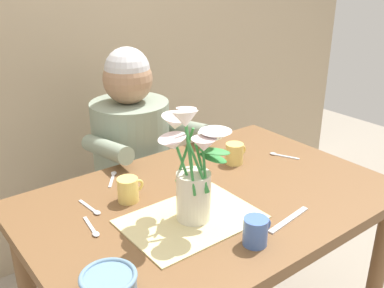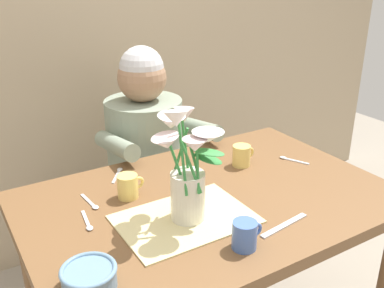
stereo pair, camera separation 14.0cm
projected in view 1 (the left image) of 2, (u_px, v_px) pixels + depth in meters
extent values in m
cube|color=tan|center=(66.00, 10.00, 2.03)|extent=(4.00, 0.10, 2.50)
cube|color=brown|center=(211.00, 201.00, 1.47)|extent=(1.20, 0.80, 0.04)
cylinder|color=brown|center=(376.00, 278.00, 1.67)|extent=(0.06, 0.06, 0.70)
cylinder|color=brown|center=(249.00, 205.00, 2.16)|extent=(0.06, 0.06, 0.70)
cylinder|color=#4C4C56|center=(137.00, 239.00, 2.16)|extent=(0.30, 0.30, 0.40)
cylinder|color=gray|center=(132.00, 155.00, 1.98)|extent=(0.34, 0.34, 0.50)
sphere|color=#A37A5B|center=(128.00, 79.00, 1.85)|extent=(0.21, 0.21, 0.21)
sphere|color=silver|center=(127.00, 70.00, 1.83)|extent=(0.19, 0.19, 0.19)
cylinder|color=gray|center=(107.00, 149.00, 1.72)|extent=(0.07, 0.33, 0.12)
cylinder|color=gray|center=(184.00, 128.00, 1.94)|extent=(0.07, 0.33, 0.12)
cube|color=beige|center=(191.00, 219.00, 1.32)|extent=(0.40, 0.28, 0.00)
cylinder|color=silver|center=(194.00, 197.00, 1.30)|extent=(0.10, 0.10, 0.15)
cylinder|color=#388E42|center=(201.00, 163.00, 1.28)|extent=(0.05, 0.01, 0.14)
cone|color=white|center=(208.00, 139.00, 1.26)|extent=(0.06, 0.06, 0.04)
sphere|color=#E5D14C|center=(208.00, 137.00, 1.26)|extent=(0.02, 0.02, 0.02)
cylinder|color=#388E42|center=(190.00, 151.00, 1.29)|extent=(0.01, 0.05, 0.19)
cone|color=silver|center=(186.00, 115.00, 1.30)|extent=(0.09, 0.09, 0.05)
sphere|color=#E5D14C|center=(186.00, 114.00, 1.30)|extent=(0.02, 0.02, 0.02)
cylinder|color=#388E42|center=(185.00, 156.00, 1.27)|extent=(0.03, 0.06, 0.18)
cone|color=white|center=(175.00, 123.00, 1.25)|extent=(0.08, 0.09, 0.05)
sphere|color=#E5D14C|center=(175.00, 121.00, 1.25)|extent=(0.02, 0.02, 0.02)
cylinder|color=#388E42|center=(184.00, 166.00, 1.25)|extent=(0.05, 0.03, 0.15)
cone|color=silver|center=(173.00, 144.00, 1.21)|extent=(0.09, 0.09, 0.05)
sphere|color=#E5D14C|center=(173.00, 142.00, 1.21)|extent=(0.02, 0.02, 0.02)
cylinder|color=#388E42|center=(190.00, 155.00, 1.22)|extent=(0.02, 0.07, 0.23)
cone|color=white|center=(185.00, 119.00, 1.14)|extent=(0.09, 0.10, 0.05)
sphere|color=#E5D14C|center=(185.00, 117.00, 1.14)|extent=(0.02, 0.02, 0.02)
cylinder|color=#388E42|center=(198.00, 167.00, 1.23)|extent=(0.04, 0.06, 0.15)
cone|color=silver|center=(204.00, 145.00, 1.17)|extent=(0.09, 0.09, 0.04)
sphere|color=#E5D14C|center=(204.00, 143.00, 1.17)|extent=(0.02, 0.02, 0.02)
cylinder|color=#388E42|center=(204.00, 163.00, 1.24)|extent=(0.03, 0.06, 0.17)
cone|color=white|center=(216.00, 136.00, 1.19)|extent=(0.10, 0.10, 0.03)
sphere|color=#E5D14C|center=(216.00, 134.00, 1.19)|extent=(0.02, 0.02, 0.02)
ellipsoid|color=#388E42|center=(215.00, 151.00, 1.25)|extent=(0.10, 0.08, 0.03)
ellipsoid|color=#388E42|center=(213.00, 158.00, 1.27)|extent=(0.10, 0.07, 0.05)
cylinder|color=#6689A8|center=(109.00, 285.00, 1.02)|extent=(0.13, 0.13, 0.05)
torus|color=#6689A8|center=(108.00, 277.00, 1.01)|extent=(0.14, 0.14, 0.01)
cube|color=silver|center=(289.00, 220.00, 1.32)|extent=(0.19, 0.04, 0.00)
cylinder|color=#E5C666|center=(234.00, 154.00, 1.68)|extent=(0.07, 0.07, 0.08)
torus|color=#E5C666|center=(242.00, 150.00, 1.70)|extent=(0.04, 0.01, 0.04)
cylinder|color=#E5C666|center=(128.00, 190.00, 1.42)|extent=(0.07, 0.07, 0.08)
torus|color=#E5C666|center=(138.00, 185.00, 1.44)|extent=(0.04, 0.01, 0.04)
cylinder|color=#476BB7|center=(255.00, 232.00, 1.20)|extent=(0.07, 0.07, 0.08)
torus|color=#476BB7|center=(265.00, 225.00, 1.22)|extent=(0.04, 0.01, 0.04)
cube|color=silver|center=(88.00, 206.00, 1.39)|extent=(0.02, 0.10, 0.00)
ellipsoid|color=silver|center=(97.00, 213.00, 1.36)|extent=(0.02, 0.03, 0.01)
cube|color=silver|center=(112.00, 181.00, 1.56)|extent=(0.07, 0.09, 0.00)
ellipsoid|color=silver|center=(114.00, 173.00, 1.61)|extent=(0.03, 0.03, 0.01)
cube|color=silver|center=(287.00, 157.00, 1.75)|extent=(0.05, 0.09, 0.00)
ellipsoid|color=silver|center=(273.00, 154.00, 1.77)|extent=(0.03, 0.03, 0.01)
cube|color=silver|center=(90.00, 225.00, 1.29)|extent=(0.02, 0.10, 0.00)
ellipsoid|color=silver|center=(96.00, 234.00, 1.25)|extent=(0.02, 0.03, 0.01)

